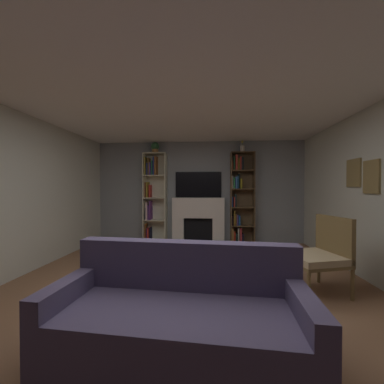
{
  "coord_description": "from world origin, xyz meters",
  "views": [
    {
      "loc": [
        0.34,
        -2.71,
        1.36
      ],
      "look_at": [
        0.0,
        1.3,
        1.29
      ],
      "focal_mm": 22.03,
      "sensor_mm": 36.0,
      "label": 1
    }
  ],
  "objects_px": {
    "couch": "(179,323)",
    "armchair": "(320,253)",
    "tv": "(198,185)",
    "coffee_table": "(189,276)",
    "vase_with_flowers": "(242,148)",
    "bookshelf_left": "(153,196)",
    "potted_plant": "(155,147)",
    "fireplace": "(198,219)",
    "bookshelf_right": "(240,199)"
  },
  "relations": [
    {
      "from": "couch",
      "to": "armchair",
      "type": "relative_size",
      "value": 2.04
    },
    {
      "from": "tv",
      "to": "armchair",
      "type": "distance_m",
      "value": 3.39
    },
    {
      "from": "coffee_table",
      "to": "vase_with_flowers",
      "type": "bearing_deg",
      "value": 72.93
    },
    {
      "from": "couch",
      "to": "bookshelf_left",
      "type": "bearing_deg",
      "value": 106.94
    },
    {
      "from": "bookshelf_left",
      "to": "vase_with_flowers",
      "type": "height_order",
      "value": "vase_with_flowers"
    },
    {
      "from": "bookshelf_left",
      "to": "potted_plant",
      "type": "relative_size",
      "value": 8.0
    },
    {
      "from": "potted_plant",
      "to": "coffee_table",
      "type": "relative_size",
      "value": 0.37
    },
    {
      "from": "fireplace",
      "to": "couch",
      "type": "xyz_separation_m",
      "value": [
        0.09,
        -4.04,
        -0.29
      ]
    },
    {
      "from": "fireplace",
      "to": "couch",
      "type": "relative_size",
      "value": 0.69
    },
    {
      "from": "coffee_table",
      "to": "bookshelf_right",
      "type": "bearing_deg",
      "value": 74.04
    },
    {
      "from": "tv",
      "to": "armchair",
      "type": "relative_size",
      "value": 1.17
    },
    {
      "from": "fireplace",
      "to": "potted_plant",
      "type": "relative_size",
      "value": 5.0
    },
    {
      "from": "vase_with_flowers",
      "to": "armchair",
      "type": "relative_size",
      "value": 0.29
    },
    {
      "from": "fireplace",
      "to": "bookshelf_left",
      "type": "xyz_separation_m",
      "value": [
        -1.14,
        -0.01,
        0.57
      ]
    },
    {
      "from": "bookshelf_left",
      "to": "coffee_table",
      "type": "bearing_deg",
      "value": -69.48
    },
    {
      "from": "fireplace",
      "to": "bookshelf_right",
      "type": "distance_m",
      "value": 1.13
    },
    {
      "from": "couch",
      "to": "fireplace",
      "type": "bearing_deg",
      "value": 91.21
    },
    {
      "from": "bookshelf_right",
      "to": "vase_with_flowers",
      "type": "height_order",
      "value": "vase_with_flowers"
    },
    {
      "from": "tv",
      "to": "potted_plant",
      "type": "bearing_deg",
      "value": -173.65
    },
    {
      "from": "fireplace",
      "to": "coffee_table",
      "type": "distance_m",
      "value": 3.29
    },
    {
      "from": "bookshelf_left",
      "to": "fireplace",
      "type": "bearing_deg",
      "value": 0.58
    },
    {
      "from": "couch",
      "to": "tv",
      "type": "bearing_deg",
      "value": 91.19
    },
    {
      "from": "fireplace",
      "to": "vase_with_flowers",
      "type": "height_order",
      "value": "vase_with_flowers"
    },
    {
      "from": "fireplace",
      "to": "armchair",
      "type": "bearing_deg",
      "value": -56.83
    },
    {
      "from": "bookshelf_right",
      "to": "tv",
      "type": "bearing_deg",
      "value": 174.78
    },
    {
      "from": "tv",
      "to": "couch",
      "type": "height_order",
      "value": "tv"
    },
    {
      "from": "bookshelf_right",
      "to": "armchair",
      "type": "bearing_deg",
      "value": -74.61
    },
    {
      "from": "bookshelf_left",
      "to": "bookshelf_right",
      "type": "relative_size",
      "value": 1.0
    },
    {
      "from": "tv",
      "to": "vase_with_flowers",
      "type": "relative_size",
      "value": 4.08
    },
    {
      "from": "bookshelf_right",
      "to": "potted_plant",
      "type": "xyz_separation_m",
      "value": [
        -2.09,
        -0.03,
        1.3
      ]
    },
    {
      "from": "fireplace",
      "to": "tv",
      "type": "xyz_separation_m",
      "value": [
        0.0,
        0.08,
        0.86
      ]
    },
    {
      "from": "tv",
      "to": "bookshelf_right",
      "type": "bearing_deg",
      "value": -5.22
    },
    {
      "from": "bookshelf_right",
      "to": "vase_with_flowers",
      "type": "distance_m",
      "value": 1.25
    },
    {
      "from": "fireplace",
      "to": "tv",
      "type": "relative_size",
      "value": 1.21
    },
    {
      "from": "coffee_table",
      "to": "bookshelf_left",
      "type": "bearing_deg",
      "value": 110.52
    },
    {
      "from": "bookshelf_left",
      "to": "potted_plant",
      "type": "height_order",
      "value": "potted_plant"
    },
    {
      "from": "bookshelf_right",
      "to": "coffee_table",
      "type": "relative_size",
      "value": 2.94
    },
    {
      "from": "tv",
      "to": "armchair",
      "type": "xyz_separation_m",
      "value": [
        1.75,
        -2.75,
        -0.94
      ]
    },
    {
      "from": "tv",
      "to": "coffee_table",
      "type": "distance_m",
      "value": 3.52
    },
    {
      "from": "potted_plant",
      "to": "armchair",
      "type": "xyz_separation_m",
      "value": [
        2.83,
        -2.63,
        -1.87
      ]
    },
    {
      "from": "tv",
      "to": "bookshelf_right",
      "type": "xyz_separation_m",
      "value": [
        1.02,
        -0.09,
        -0.36
      ]
    },
    {
      "from": "armchair",
      "to": "bookshelf_left",
      "type": "bearing_deg",
      "value": 137.33
    },
    {
      "from": "bookshelf_right",
      "to": "potted_plant",
      "type": "distance_m",
      "value": 2.46
    },
    {
      "from": "potted_plant",
      "to": "vase_with_flowers",
      "type": "bearing_deg",
      "value": 0.01
    },
    {
      "from": "potted_plant",
      "to": "armchair",
      "type": "height_order",
      "value": "potted_plant"
    },
    {
      "from": "tv",
      "to": "coffee_table",
      "type": "height_order",
      "value": "tv"
    },
    {
      "from": "potted_plant",
      "to": "coffee_table",
      "type": "height_order",
      "value": "potted_plant"
    },
    {
      "from": "bookshelf_left",
      "to": "vase_with_flowers",
      "type": "xyz_separation_m",
      "value": [
        2.22,
        -0.03,
        1.18
      ]
    },
    {
      "from": "bookshelf_right",
      "to": "bookshelf_left",
      "type": "bearing_deg",
      "value": 179.9
    },
    {
      "from": "tv",
      "to": "vase_with_flowers",
      "type": "xyz_separation_m",
      "value": [
        1.08,
        -0.12,
        0.89
      ]
    }
  ]
}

